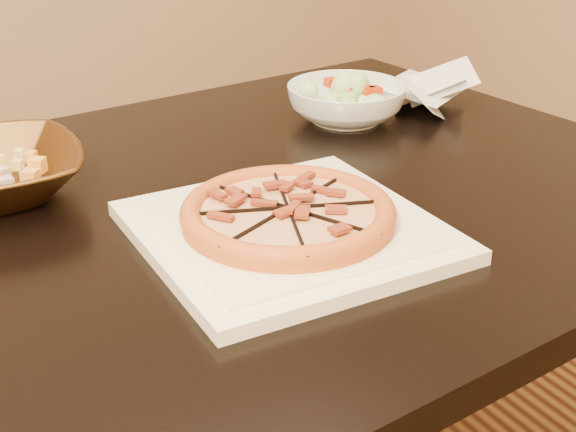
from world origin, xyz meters
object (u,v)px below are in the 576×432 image
at_px(plate, 288,231).
at_px(salad_bowl, 346,103).
at_px(pizza, 288,213).
at_px(dining_table, 185,278).

bearing_deg(plate, salad_bowl, 47.30).
xyz_separation_m(plate, salad_bowl, (0.31, 0.33, 0.02)).
distance_m(pizza, salad_bowl, 0.45).
bearing_deg(plate, dining_table, 121.83).
bearing_deg(pizza, plate, -29.12).
relative_size(pizza, salad_bowl, 1.29).
distance_m(plate, salad_bowl, 0.45).
height_order(dining_table, pizza, pizza).
distance_m(plate, pizza, 0.02).
relative_size(plate, salad_bowl, 1.73).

